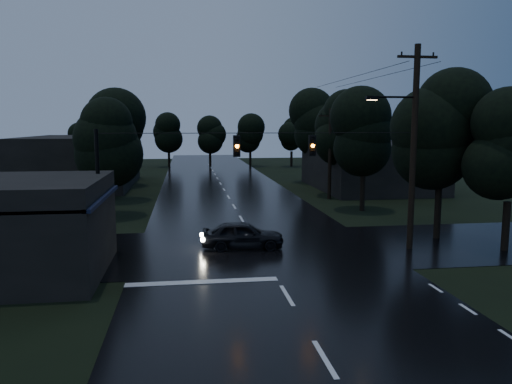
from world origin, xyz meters
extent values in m
plane|color=black|center=(0.00, 0.00, 0.00)|extent=(160.00, 160.00, 0.00)
cube|color=black|center=(0.00, 30.00, 0.00)|extent=(12.00, 120.00, 0.02)
cube|color=black|center=(0.00, 12.00, 0.00)|extent=(60.00, 9.00, 0.02)
cube|color=black|center=(-10.00, 9.00, 3.20)|extent=(6.00, 7.00, 0.12)
cube|color=black|center=(-7.00, 9.00, 3.20)|extent=(0.30, 7.00, 0.15)
cylinder|color=black|center=(-7.20, 6.00, 1.50)|extent=(0.10, 0.10, 3.00)
cylinder|color=black|center=(-7.20, 12.00, 1.50)|extent=(0.10, 0.10, 3.00)
cube|color=#EDD55F|center=(-7.05, 7.50, 2.50)|extent=(0.06, 1.60, 0.50)
cube|color=#EDD55F|center=(-7.05, 10.20, 2.50)|extent=(0.06, 1.20, 0.50)
cube|color=black|center=(14.00, 34.00, 2.20)|extent=(10.00, 14.00, 4.40)
cube|color=black|center=(-14.00, 40.00, 2.50)|extent=(10.00, 16.00, 5.00)
cylinder|color=black|center=(7.50, 11.00, 5.00)|extent=(0.30, 0.30, 10.00)
cube|color=black|center=(7.50, 11.00, 9.40)|extent=(2.00, 0.12, 0.12)
cylinder|color=black|center=(6.40, 11.00, 7.50)|extent=(2.20, 0.10, 0.10)
cube|color=black|center=(5.30, 11.00, 7.45)|extent=(0.60, 0.25, 0.18)
cube|color=#FFB266|center=(5.30, 11.00, 7.35)|extent=(0.45, 0.18, 0.03)
cylinder|color=black|center=(8.30, 28.00, 3.75)|extent=(0.30, 0.30, 7.50)
cube|color=black|center=(8.30, 28.00, 6.90)|extent=(2.00, 0.12, 0.12)
cylinder|color=black|center=(-7.50, 11.00, 3.00)|extent=(0.18, 0.18, 6.00)
cylinder|color=black|center=(0.00, 11.00, 5.80)|extent=(15.00, 0.03, 0.03)
cube|color=black|center=(-1.20, 11.00, 5.20)|extent=(0.32, 0.25, 1.00)
sphere|color=orange|center=(-1.20, 10.85, 5.20)|extent=(0.18, 0.18, 0.18)
cube|color=black|center=(2.40, 11.00, 5.20)|extent=(0.32, 0.25, 1.00)
sphere|color=orange|center=(2.40, 10.85, 5.20)|extent=(0.18, 0.18, 0.18)
cylinder|color=black|center=(10.00, 13.00, 1.40)|extent=(0.36, 0.36, 2.80)
sphere|color=black|center=(10.00, 13.00, 4.80)|extent=(4.48, 4.48, 4.48)
sphere|color=black|center=(10.00, 13.00, 6.00)|extent=(4.48, 4.48, 4.48)
sphere|color=black|center=(10.00, 13.00, 7.20)|extent=(4.48, 4.48, 4.48)
cylinder|color=black|center=(12.00, 10.00, 1.22)|extent=(0.36, 0.36, 2.45)
sphere|color=black|center=(12.00, 10.00, 4.20)|extent=(3.92, 3.92, 3.92)
sphere|color=black|center=(12.00, 10.00, 5.25)|extent=(3.92, 3.92, 3.92)
cylinder|color=black|center=(-9.00, 22.00, 1.22)|extent=(0.36, 0.36, 2.45)
sphere|color=black|center=(-9.00, 22.00, 4.20)|extent=(3.92, 3.92, 3.92)
sphere|color=black|center=(-9.00, 22.00, 5.25)|extent=(3.92, 3.92, 3.92)
sphere|color=black|center=(-9.00, 22.00, 6.30)|extent=(3.92, 3.92, 3.92)
cylinder|color=black|center=(-9.60, 30.00, 1.31)|extent=(0.36, 0.36, 2.62)
sphere|color=black|center=(-9.60, 30.00, 4.50)|extent=(4.20, 4.20, 4.20)
sphere|color=black|center=(-9.60, 30.00, 5.62)|extent=(4.20, 4.20, 4.20)
sphere|color=black|center=(-9.60, 30.00, 6.75)|extent=(4.20, 4.20, 4.20)
cylinder|color=black|center=(-10.20, 40.00, 1.40)|extent=(0.36, 0.36, 2.80)
sphere|color=black|center=(-10.20, 40.00, 4.80)|extent=(4.48, 4.48, 4.48)
sphere|color=black|center=(-10.20, 40.00, 6.00)|extent=(4.48, 4.48, 4.48)
sphere|color=black|center=(-10.20, 40.00, 7.20)|extent=(4.48, 4.48, 4.48)
cylinder|color=black|center=(9.00, 22.00, 1.31)|extent=(0.36, 0.36, 2.62)
sphere|color=black|center=(9.00, 22.00, 4.50)|extent=(4.20, 4.20, 4.20)
sphere|color=black|center=(9.00, 22.00, 5.62)|extent=(4.20, 4.20, 4.20)
sphere|color=black|center=(9.00, 22.00, 6.75)|extent=(4.20, 4.20, 4.20)
cylinder|color=black|center=(9.60, 30.00, 1.40)|extent=(0.36, 0.36, 2.80)
sphere|color=black|center=(9.60, 30.00, 4.80)|extent=(4.48, 4.48, 4.48)
sphere|color=black|center=(9.60, 30.00, 6.00)|extent=(4.48, 4.48, 4.48)
sphere|color=black|center=(9.60, 30.00, 7.20)|extent=(4.48, 4.48, 4.48)
cylinder|color=black|center=(10.20, 40.00, 1.49)|extent=(0.36, 0.36, 2.97)
sphere|color=black|center=(10.20, 40.00, 5.10)|extent=(4.76, 4.76, 4.76)
sphere|color=black|center=(10.20, 40.00, 6.38)|extent=(4.76, 4.76, 4.76)
sphere|color=black|center=(10.20, 40.00, 7.65)|extent=(4.76, 4.76, 4.76)
imported|color=black|center=(-0.79, 12.21, 0.70)|extent=(4.21, 1.95, 1.40)
camera|label=1|loc=(-3.55, -12.14, 6.19)|focal=35.00mm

